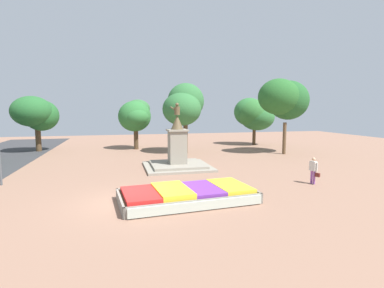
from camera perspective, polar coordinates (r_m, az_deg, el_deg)
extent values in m
plane|color=#8C6651|center=(14.39, -11.97, -10.91)|extent=(77.03, 77.03, 0.00)
cube|color=#38281C|center=(14.31, -0.89, -9.93)|extent=(6.33, 3.40, 0.44)
cube|color=gray|center=(12.98, 1.20, -11.59)|extent=(6.28, 0.67, 0.48)
cube|color=gray|center=(15.67, -2.60, -8.40)|extent=(6.28, 0.67, 0.48)
cube|color=gray|center=(13.70, -13.53, -10.79)|extent=(0.38, 3.05, 0.48)
cube|color=gray|center=(15.52, 10.17, -8.64)|extent=(0.38, 3.05, 0.48)
cube|color=red|center=(13.72, -9.82, -9.41)|extent=(1.71, 2.78, 0.18)
cube|color=yellow|center=(14.01, -3.79, -8.84)|extent=(1.71, 2.78, 0.24)
cube|color=#72339E|center=(14.47, 1.91, -8.50)|extent=(1.71, 2.78, 0.16)
cube|color=yellow|center=(15.04, 7.21, -7.92)|extent=(1.71, 2.78, 0.18)
cube|color=#B2BCAD|center=(12.93, 1.27, -11.65)|extent=(5.98, 0.75, 0.40)
cube|color=gray|center=(22.25, -2.79, -4.31)|extent=(4.77, 4.77, 0.17)
cube|color=gray|center=(22.22, -2.80, -3.89)|extent=(3.82, 3.82, 0.17)
cube|color=gray|center=(22.03, -2.82, -0.61)|extent=(1.24, 1.24, 2.39)
cube|color=gray|center=(21.91, -2.83, 2.64)|extent=(1.46, 1.46, 0.12)
cone|color=brown|center=(21.87, -2.84, 4.17)|extent=(0.93, 0.93, 1.05)
cylinder|color=brown|center=(21.85, -2.85, 6.35)|extent=(0.40, 0.40, 0.61)
sphere|color=brown|center=(21.86, -2.86, 7.50)|extent=(0.27, 0.27, 0.27)
cylinder|color=brown|center=(21.92, -3.49, 6.67)|extent=(0.52, 0.32, 0.40)
cylinder|color=#8C4C99|center=(18.86, 21.81, -5.84)|extent=(0.13, 0.13, 0.77)
cylinder|color=#8C4C99|center=(18.75, 22.24, -5.93)|extent=(0.13, 0.13, 0.77)
cube|color=beige|center=(18.68, 22.11, -3.90)|extent=(0.32, 0.43, 0.55)
cylinder|color=beige|center=(18.83, 21.53, -3.88)|extent=(0.09, 0.09, 0.52)
cylinder|color=beige|center=(18.54, 22.70, -4.09)|extent=(0.09, 0.09, 0.52)
sphere|color=tan|center=(18.61, 22.17, -2.68)|extent=(0.20, 0.20, 0.20)
cube|color=#591E19|center=(18.59, 22.78, -5.45)|extent=(0.19, 0.30, 0.22)
cylinder|color=#4C3823|center=(37.38, 11.73, 1.42)|extent=(0.39, 0.39, 2.02)
ellipsoid|color=#2E6C35|center=(37.15, 12.31, 5.10)|extent=(4.15, 4.13, 3.30)
ellipsoid|color=#306C30|center=(36.93, 11.66, 5.68)|extent=(3.89, 3.89, 3.44)
ellipsoid|color=#2D6932|center=(37.22, 10.82, 6.04)|extent=(3.69, 3.34, 3.38)
cylinder|color=brown|center=(30.19, 17.18, 1.04)|extent=(0.33, 0.33, 3.05)
ellipsoid|color=#235928|center=(31.31, 17.84, 7.94)|extent=(3.95, 4.11, 3.84)
ellipsoid|color=#265F27|center=(30.11, 16.20, 8.64)|extent=(3.98, 3.67, 3.44)
cylinder|color=#4C3823|center=(34.60, -27.23, 0.91)|extent=(0.54, 0.54, 2.62)
ellipsoid|color=#235B29|center=(34.38, -26.74, 4.88)|extent=(3.38, 3.35, 3.15)
ellipsoid|color=#245C2A|center=(33.83, -28.23, 5.50)|extent=(3.92, 3.59, 3.04)
ellipsoid|color=#235A2C|center=(34.96, -28.49, 5.32)|extent=(3.18, 2.80, 2.61)
cylinder|color=#4C3823|center=(32.93, -10.61, 1.21)|extent=(0.48, 0.48, 2.53)
ellipsoid|color=#2D6D33|center=(32.99, -10.88, 5.21)|extent=(3.49, 3.38, 3.29)
ellipsoid|color=#316735|center=(33.55, -10.28, 6.62)|extent=(2.67, 2.35, 2.01)
ellipsoid|color=#2D6C33|center=(32.33, -10.54, 5.05)|extent=(2.61, 2.49, 2.07)
cylinder|color=brown|center=(29.78, -1.23, 1.33)|extent=(0.44, 0.44, 3.12)
ellipsoid|color=#2F6835|center=(30.25, -1.18, 8.15)|extent=(3.67, 3.24, 3.59)
ellipsoid|color=#2F6935|center=(29.43, -1.96, 6.66)|extent=(3.77, 4.12, 3.24)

